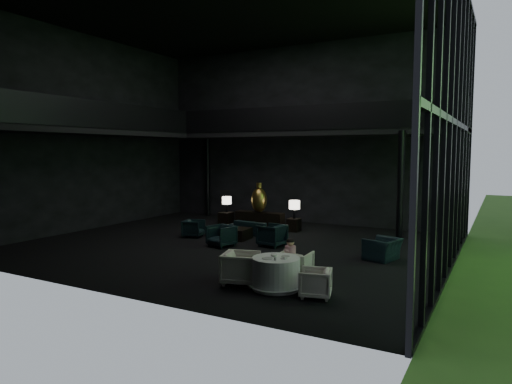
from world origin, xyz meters
The scene contains 35 objects.
floor centered at (0.00, 0.00, 0.00)m, with size 14.00×12.00×0.02m, color black.
ceiling centered at (0.00, 0.00, 8.00)m, with size 14.00×12.00×0.02m, color black.
wall_back centered at (0.00, 6.00, 4.00)m, with size 14.00×0.04×8.00m, color black.
wall_front centered at (0.00, -6.00, 4.00)m, with size 14.00×0.04×8.00m, color black.
wall_left centered at (-7.00, 0.00, 4.00)m, with size 0.04×12.00×8.00m, color black.
curtain_wall centered at (6.95, 0.00, 4.00)m, with size 0.20×12.00×8.00m, color black, non-canonical shape.
mezzanine_left centered at (-6.00, 0.00, 4.00)m, with size 2.00×12.00×0.25m, color black.
mezzanine_back centered at (1.00, 5.00, 4.00)m, with size 12.00×2.00×0.25m, color black.
railing_left centered at (-5.00, 0.00, 4.60)m, with size 0.06×12.00×1.00m, color black.
railing_back centered at (1.00, 4.00, 4.60)m, with size 12.00×0.06×1.00m, color black.
column_nw centered at (-5.00, 5.70, 2.00)m, with size 0.24×0.24×4.00m, color black.
column_ne centered at (4.80, 4.00, 2.00)m, with size 0.24×0.24×4.00m, color black.
console centered at (-0.88, 3.60, 0.34)m, with size 2.14×0.49×0.68m, color black.
bronze_urn centered at (-0.88, 3.54, 1.21)m, with size 0.67×0.67×1.24m.
side_table_left centered at (-2.48, 3.47, 0.29)m, with size 0.53×0.53×0.59m, color black.
table_lamp_left centered at (-2.48, 3.53, 1.07)m, with size 0.41×0.41×0.68m.
side_table_right centered at (0.72, 3.56, 0.26)m, with size 0.47×0.47×0.52m, color black.
table_lamp_right centered at (0.72, 3.60, 1.05)m, with size 0.44×0.44×0.73m.
sofa centered at (-0.37, 2.14, 0.32)m, with size 1.66×0.48×0.65m, color black.
lounge_armchair_west centered at (-2.11, 0.59, 0.33)m, with size 0.65×0.61×0.67m, color black.
lounge_armchair_east centered at (1.25, 0.52, 0.45)m, with size 0.87×0.81×0.89m, color black.
lounge_armchair_south centered at (-0.25, -0.35, 0.42)m, with size 0.81×0.76×0.83m, color black.
window_armchair centered at (5.05, 0.32, 0.41)m, with size 0.94×0.61×0.82m, color black.
coffee_table centered at (-0.47, 1.00, 0.20)m, with size 0.91×0.91×0.40m, color black.
dining_table centered at (3.52, -3.79, 0.33)m, with size 1.29×1.29×0.75m.
dining_chair_north centered at (3.57, -2.74, 0.38)m, with size 0.74×0.70×0.77m, color #A7A299.
dining_chair_east centered at (4.56, -3.92, 0.32)m, with size 0.61×0.57×0.63m, color #B3B2AC.
dining_chair_west centered at (2.58, -3.84, 0.48)m, with size 0.94×0.88×0.97m, color #ACA695.
child centered at (3.45, -2.83, 0.74)m, with size 0.28×0.28×0.59m.
plate_a centered at (3.39, -3.99, 0.76)m, with size 0.26×0.26×0.02m, color white.
plate_b centered at (3.67, -3.59, 0.76)m, with size 0.20×0.20×0.01m, color white.
saucer centered at (3.73, -3.82, 0.76)m, with size 0.16×0.16×0.01m, color white.
coffee_cup centered at (3.76, -3.85, 0.79)m, with size 0.08×0.08×0.06m, color white.
cereal_bowl centered at (3.41, -3.70, 0.79)m, with size 0.15×0.15×0.08m, color white.
cream_pot centered at (3.62, -4.04, 0.78)m, with size 0.06×0.06×0.06m, color #99999E.
Camera 1 is at (8.16, -13.27, 3.25)m, focal length 32.00 mm.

